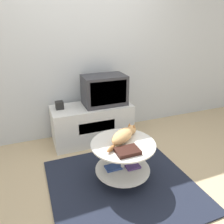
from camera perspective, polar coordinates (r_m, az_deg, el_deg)
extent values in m
plane|color=tan|center=(2.61, 2.66, -18.62)|extent=(12.00, 12.00, 0.00)
cube|color=silver|center=(3.37, -7.44, 15.35)|extent=(8.00, 0.05, 2.60)
cube|color=#1E2333|center=(2.60, 2.66, -18.45)|extent=(1.56, 1.50, 0.02)
cube|color=silver|center=(3.34, -5.20, -2.92)|extent=(1.18, 0.52, 0.57)
cube|color=silver|center=(3.09, -3.89, -3.86)|extent=(0.53, 0.01, 0.16)
cube|color=#333338|center=(3.21, -2.05, 5.75)|extent=(0.62, 0.39, 0.44)
cube|color=black|center=(3.04, -0.83, 4.97)|extent=(0.53, 0.01, 0.34)
cube|color=black|center=(3.17, -13.57, 1.74)|extent=(0.11, 0.11, 0.11)
cylinder|color=#B2B2B7|center=(2.65, 2.72, -17.03)|extent=(0.30, 0.30, 0.01)
cylinder|color=#B7B7BC|center=(2.51, 2.82, -13.06)|extent=(0.04, 0.04, 0.46)
cylinder|color=silver|center=(2.56, 2.78, -14.57)|extent=(0.62, 0.62, 0.01)
cylinder|color=silver|center=(2.38, 2.93, -8.34)|extent=(0.70, 0.70, 0.02)
cube|color=#2D478C|center=(2.55, 0.55, -14.20)|extent=(0.20, 0.12, 0.02)
cube|color=#51387A|center=(2.57, 5.48, -14.02)|extent=(0.16, 0.10, 0.02)
cube|color=black|center=(2.21, 3.99, -10.16)|extent=(0.24, 0.18, 0.04)
ellipsoid|color=tan|center=(2.38, 2.77, -6.27)|extent=(0.39, 0.34, 0.13)
sphere|color=tan|center=(2.55, 5.12, -4.62)|extent=(0.11, 0.11, 0.11)
cone|color=#B2703D|center=(2.53, 4.58, -3.32)|extent=(0.04, 0.04, 0.04)
cone|color=#B2703D|center=(2.51, 5.75, -3.62)|extent=(0.04, 0.04, 0.04)
ellipsoid|color=#B2703D|center=(2.23, -0.22, -9.50)|extent=(0.14, 0.12, 0.05)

